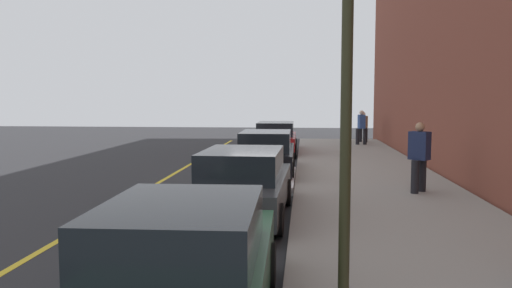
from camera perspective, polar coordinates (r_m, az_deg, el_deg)
ground_plane at (r=17.15m, az=1.17°, el=-3.56°), size 56.00×56.00×0.00m
sidewalk at (r=17.21m, az=12.22°, el=-3.39°), size 28.00×4.60×0.15m
lane_stripe_centre at (r=17.67m, az=-9.25°, el=-3.35°), size 28.00×0.14×0.01m
snow_bank_curb at (r=15.65m, az=3.34°, el=-3.99°), size 4.21×0.56×0.22m
parked_car_green at (r=5.75m, az=-8.03°, el=-13.57°), size 4.36×1.99×1.51m
parked_car_charcoal at (r=10.97m, az=-1.45°, el=-4.50°), size 4.63×1.97×1.51m
parked_car_black at (r=16.93m, az=1.14°, el=-1.08°), size 4.72×1.94×1.51m
parked_car_red at (r=23.40m, az=2.24°, el=0.65°), size 4.74×1.93×1.51m
pedestrian_navy_coat at (r=13.82m, az=17.87°, el=-1.21°), size 0.55×0.58×1.83m
pedestrian_tan_coat at (r=29.04m, az=11.96°, el=1.98°), size 0.53×0.51×1.68m
pedestrian_blue_coat at (r=27.46m, az=11.76°, el=1.96°), size 0.53×0.59×1.81m
traffic_light_pole at (r=5.41m, az=10.23°, el=12.39°), size 0.35×0.26×4.67m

